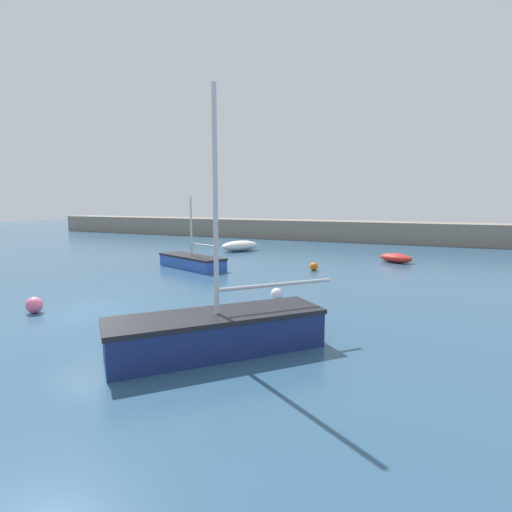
{
  "coord_description": "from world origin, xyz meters",
  "views": [
    {
      "loc": [
        10.89,
        -10.07,
        3.82
      ],
      "look_at": [
        1.73,
        10.76,
        0.67
      ],
      "focal_mm": 28.0,
      "sensor_mm": 36.0,
      "label": 1
    }
  ],
  "objects_px": {
    "dinghy_near_pier": "(396,258)",
    "sailboat_tall_mast": "(217,331)",
    "open_tender_yellow": "(240,246)",
    "sailboat_twin_hulled": "(192,261)",
    "mooring_buoy_pink": "(34,305)",
    "mooring_buoy_white": "(277,294)",
    "mooring_buoy_orange": "(314,266)"
  },
  "relations": [
    {
      "from": "open_tender_yellow",
      "to": "mooring_buoy_pink",
      "type": "relative_size",
      "value": 6.04
    },
    {
      "from": "open_tender_yellow",
      "to": "mooring_buoy_orange",
      "type": "height_order",
      "value": "open_tender_yellow"
    },
    {
      "from": "dinghy_near_pier",
      "to": "open_tender_yellow",
      "type": "xyz_separation_m",
      "value": [
        -11.48,
        1.27,
        0.11
      ]
    },
    {
      "from": "dinghy_near_pier",
      "to": "sailboat_tall_mast",
      "type": "relative_size",
      "value": 0.36
    },
    {
      "from": "sailboat_twin_hulled",
      "to": "open_tender_yellow",
      "type": "bearing_deg",
      "value": -61.64
    },
    {
      "from": "mooring_buoy_orange",
      "to": "sailboat_twin_hulled",
      "type": "bearing_deg",
      "value": -163.07
    },
    {
      "from": "sailboat_tall_mast",
      "to": "mooring_buoy_orange",
      "type": "distance_m",
      "value": 12.7
    },
    {
      "from": "sailboat_twin_hulled",
      "to": "open_tender_yellow",
      "type": "relative_size",
      "value": 1.46
    },
    {
      "from": "sailboat_tall_mast",
      "to": "open_tender_yellow",
      "type": "distance_m",
      "value": 20.68
    },
    {
      "from": "open_tender_yellow",
      "to": "mooring_buoy_orange",
      "type": "xyz_separation_m",
      "value": [
        7.56,
        -6.17,
        -0.17
      ]
    },
    {
      "from": "dinghy_near_pier",
      "to": "mooring_buoy_pink",
      "type": "height_order",
      "value": "dinghy_near_pier"
    },
    {
      "from": "open_tender_yellow",
      "to": "mooring_buoy_white",
      "type": "relative_size",
      "value": 7.05
    },
    {
      "from": "sailboat_twin_hulled",
      "to": "mooring_buoy_pink",
      "type": "bearing_deg",
      "value": 112.37
    },
    {
      "from": "sailboat_twin_hulled",
      "to": "mooring_buoy_pink",
      "type": "height_order",
      "value": "sailboat_twin_hulled"
    },
    {
      "from": "sailboat_tall_mast",
      "to": "sailboat_twin_hulled",
      "type": "xyz_separation_m",
      "value": [
        -7.61,
        10.64,
        -0.16
      ]
    },
    {
      "from": "open_tender_yellow",
      "to": "dinghy_near_pier",
      "type": "bearing_deg",
      "value": -64.36
    },
    {
      "from": "open_tender_yellow",
      "to": "mooring_buoy_orange",
      "type": "relative_size",
      "value": 7.46
    },
    {
      "from": "sailboat_tall_mast",
      "to": "sailboat_twin_hulled",
      "type": "relative_size",
      "value": 1.35
    },
    {
      "from": "sailboat_twin_hulled",
      "to": "open_tender_yellow",
      "type": "distance_m",
      "value": 8.24
    },
    {
      "from": "dinghy_near_pier",
      "to": "mooring_buoy_orange",
      "type": "xyz_separation_m",
      "value": [
        -3.91,
        -4.9,
        -0.06
      ]
    },
    {
      "from": "dinghy_near_pier",
      "to": "mooring_buoy_white",
      "type": "bearing_deg",
      "value": -78.1
    },
    {
      "from": "mooring_buoy_white",
      "to": "open_tender_yellow",
      "type": "bearing_deg",
      "value": 121.36
    },
    {
      "from": "mooring_buoy_pink",
      "to": "mooring_buoy_orange",
      "type": "relative_size",
      "value": 1.23
    },
    {
      "from": "dinghy_near_pier",
      "to": "mooring_buoy_pink",
      "type": "distance_m",
      "value": 19.91
    },
    {
      "from": "sailboat_tall_mast",
      "to": "dinghy_near_pier",
      "type": "bearing_deg",
      "value": -146.52
    },
    {
      "from": "mooring_buoy_white",
      "to": "mooring_buoy_orange",
      "type": "bearing_deg",
      "value": 93.95
    },
    {
      "from": "mooring_buoy_white",
      "to": "mooring_buoy_pink",
      "type": "relative_size",
      "value": 0.86
    },
    {
      "from": "open_tender_yellow",
      "to": "mooring_buoy_pink",
      "type": "height_order",
      "value": "open_tender_yellow"
    },
    {
      "from": "sailboat_twin_hulled",
      "to": "open_tender_yellow",
      "type": "xyz_separation_m",
      "value": [
        -0.95,
        8.19,
        0.01
      ]
    },
    {
      "from": "mooring_buoy_pink",
      "to": "sailboat_tall_mast",
      "type": "bearing_deg",
      "value": -4.51
    },
    {
      "from": "sailboat_tall_mast",
      "to": "mooring_buoy_orange",
      "type": "relative_size",
      "value": 14.61
    },
    {
      "from": "mooring_buoy_pink",
      "to": "mooring_buoy_orange",
      "type": "bearing_deg",
      "value": 61.66
    }
  ]
}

